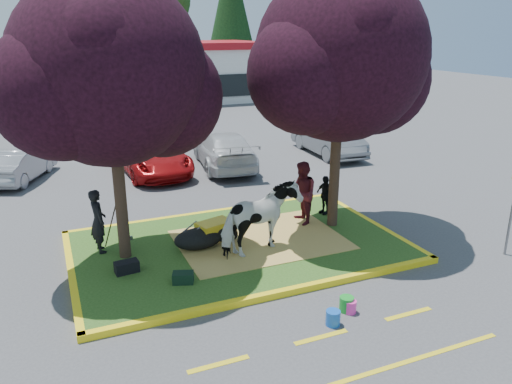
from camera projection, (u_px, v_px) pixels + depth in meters
name	position (u px, v px, depth m)	size (l,w,h in m)	color
ground	(239.00, 249.00, 12.87)	(90.00, 90.00, 0.00)	#424244
median_island	(239.00, 246.00, 12.85)	(8.00, 5.00, 0.15)	#284C17
curb_near	(283.00, 293.00, 10.60)	(8.30, 0.16, 0.15)	yellow
curb_far	(208.00, 214.00, 15.10)	(8.30, 0.16, 0.15)	yellow
curb_left	(72.00, 276.00, 11.33)	(0.16, 5.30, 0.15)	yellow
curb_right	(371.00, 223.00, 14.37)	(0.16, 5.30, 0.15)	yellow
straw_bedding	(260.00, 240.00, 13.05)	(4.20, 3.00, 0.01)	tan
tree_purple_left	(111.00, 80.00, 10.80)	(5.06, 4.20, 6.51)	black
tree_purple_right	(341.00, 64.00, 12.69)	(5.30, 4.40, 6.82)	black
fire_lane_stripe_a	(219.00, 364.00, 8.46)	(1.10, 0.12, 0.01)	yellow
fire_lane_stripe_b	(321.00, 337.00, 9.20)	(1.10, 0.12, 0.01)	yellow
fire_lane_stripe_c	(408.00, 314.00, 9.95)	(1.10, 0.12, 0.01)	yellow
fire_lane_long	(358.00, 377.00, 8.16)	(6.00, 0.10, 0.01)	yellow
retail_building	(128.00, 72.00, 37.35)	(20.40, 8.40, 4.40)	silver
treeline	(96.00, 0.00, 43.76)	(46.58, 7.80, 14.63)	black
cow	(261.00, 219.00, 12.07)	(0.94, 2.06, 1.74)	white
calf	(198.00, 239.00, 12.47)	(1.23, 0.70, 0.53)	black
handler	(98.00, 221.00, 12.16)	(0.58, 0.38, 1.60)	black
visitor_a	(302.00, 193.00, 13.89)	(0.87, 0.68, 1.79)	#4B151E
visitor_b	(325.00, 195.00, 14.74)	(0.68, 0.28, 1.17)	black
wheelbarrow	(215.00, 228.00, 12.72)	(1.59, 0.76, 0.60)	black
gear_bag_dark	(127.00, 267.00, 11.28)	(0.53, 0.29, 0.27)	black
gear_bag_green	(183.00, 278.00, 10.83)	(0.45, 0.28, 0.24)	black
bucket_green	(346.00, 304.00, 10.02)	(0.29, 0.29, 0.31)	green
bucket_pink	(350.00, 307.00, 9.96)	(0.24, 0.24, 0.26)	#FF38A7
bucket_blue	(333.00, 318.00, 9.54)	(0.28, 0.28, 0.30)	blue
car_silver	(20.00, 164.00, 18.51)	(1.28, 3.67, 1.21)	gray
car_red	(151.00, 156.00, 19.41)	(2.24, 4.85, 1.35)	#9C0D0E
car_white	(224.00, 150.00, 20.20)	(2.01, 4.95, 1.44)	silver
car_grey	(328.00, 138.00, 22.28)	(1.60, 4.58, 1.51)	slate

